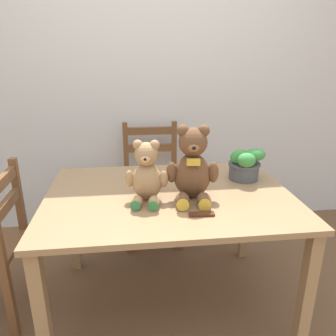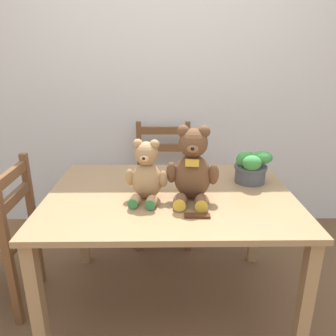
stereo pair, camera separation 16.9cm
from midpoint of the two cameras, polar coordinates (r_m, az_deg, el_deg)
wall_back at (r=2.75m, az=-4.52°, el=15.77°), size 8.00×0.04×2.60m
dining_table at (r=1.84m, az=-2.46°, el=-7.09°), size 1.34×0.97×0.74m
wooden_chair_behind at (r=2.67m, az=-4.63°, el=-2.74°), size 0.44×0.42×0.95m
teddy_bear_left at (r=1.68m, az=-6.61°, el=-1.27°), size 0.23×0.24×0.32m
teddy_bear_right at (r=1.69m, az=1.44°, el=0.00°), size 0.28×0.29×0.39m
potted_plant at (r=2.00m, az=10.89°, el=0.65°), size 0.21×0.21×0.19m
chocolate_bar at (r=1.57m, az=2.78°, el=-8.10°), size 0.12×0.04×0.01m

